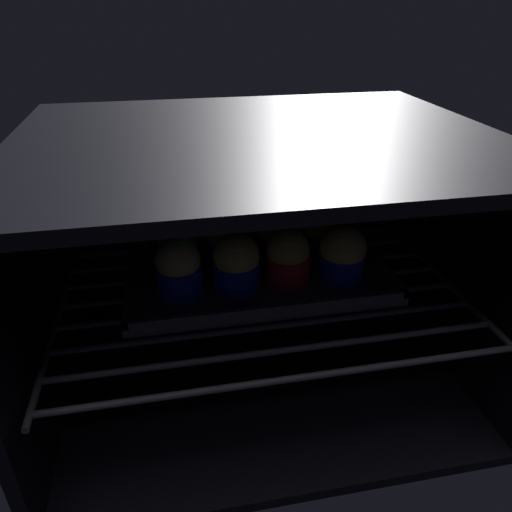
% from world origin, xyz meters
% --- Properties ---
extents(oven_cavity, '(0.59, 0.47, 0.37)m').
position_xyz_m(oven_cavity, '(0.00, 0.26, 0.17)').
color(oven_cavity, black).
rests_on(oven_cavity, ground).
extents(oven_rack, '(0.55, 0.42, 0.01)m').
position_xyz_m(oven_rack, '(0.00, 0.22, 0.14)').
color(oven_rack, '#42424C').
rests_on(oven_rack, oven_cavity).
extents(baking_tray, '(0.37, 0.22, 0.02)m').
position_xyz_m(baking_tray, '(0.00, 0.24, 0.15)').
color(baking_tray, '#4C4C51').
rests_on(baking_tray, oven_rack).
extents(muffin_row0_col0, '(0.06, 0.06, 0.08)m').
position_xyz_m(muffin_row0_col0, '(-0.11, 0.20, 0.19)').
color(muffin_row0_col0, '#1928B7').
rests_on(muffin_row0_col0, baking_tray).
extents(muffin_row0_col1, '(0.06, 0.06, 0.08)m').
position_xyz_m(muffin_row0_col1, '(-0.03, 0.20, 0.19)').
color(muffin_row0_col1, '#1928B7').
rests_on(muffin_row0_col1, baking_tray).
extents(muffin_row0_col2, '(0.06, 0.06, 0.08)m').
position_xyz_m(muffin_row0_col2, '(0.04, 0.21, 0.19)').
color(muffin_row0_col2, red).
rests_on(muffin_row0_col2, baking_tray).
extents(muffin_row0_col3, '(0.06, 0.06, 0.08)m').
position_xyz_m(muffin_row0_col3, '(0.11, 0.20, 0.19)').
color(muffin_row0_col3, '#1928B7').
rests_on(muffin_row0_col3, baking_tray).
extents(muffin_row1_col0, '(0.06, 0.06, 0.08)m').
position_xyz_m(muffin_row1_col0, '(-0.11, 0.27, 0.19)').
color(muffin_row1_col0, '#1928B7').
rests_on(muffin_row1_col0, baking_tray).
extents(muffin_row1_col1, '(0.06, 0.06, 0.08)m').
position_xyz_m(muffin_row1_col1, '(-0.04, 0.28, 0.19)').
color(muffin_row1_col1, '#1928B7').
rests_on(muffin_row1_col1, baking_tray).
extents(muffin_row1_col2, '(0.07, 0.07, 0.08)m').
position_xyz_m(muffin_row1_col2, '(0.04, 0.28, 0.19)').
color(muffin_row1_col2, '#1928B7').
rests_on(muffin_row1_col2, baking_tray).
extents(muffin_row1_col3, '(0.07, 0.07, 0.08)m').
position_xyz_m(muffin_row1_col3, '(0.11, 0.28, 0.19)').
color(muffin_row1_col3, '#1928B7').
rests_on(muffin_row1_col3, baking_tray).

